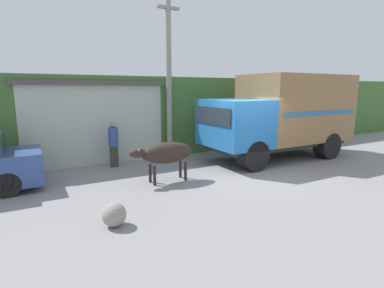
% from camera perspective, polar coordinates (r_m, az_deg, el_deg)
% --- Properties ---
extents(ground_plane, '(60.00, 60.00, 0.00)m').
position_cam_1_polar(ground_plane, '(10.20, 11.70, -5.61)').
color(ground_plane, gray).
extents(hillside_embankment, '(32.00, 5.11, 3.28)m').
position_cam_1_polar(hillside_embankment, '(15.25, -3.94, 6.07)').
color(hillside_embankment, '#426B33').
rests_on(hillside_embankment, ground_plane).
extents(building_backdrop, '(5.35, 2.70, 3.08)m').
position_cam_1_polar(building_backdrop, '(12.64, -18.74, 4.30)').
color(building_backdrop, '#B2BCAD').
rests_on(building_backdrop, ground_plane).
extents(cargo_truck, '(6.25, 2.52, 3.34)m').
position_cam_1_polar(cargo_truck, '(12.59, 16.98, 5.55)').
color(cargo_truck, '#2D2D2D').
rests_on(cargo_truck, ground_plane).
extents(brown_cow, '(2.00, 0.64, 1.21)m').
position_cam_1_polar(brown_cow, '(9.01, -4.93, -1.76)').
color(brown_cow, '#2D231E').
rests_on(brown_cow, ground_plane).
extents(pedestrian_on_hill, '(0.43, 0.43, 1.65)m').
position_cam_1_polar(pedestrian_on_hill, '(11.08, -14.73, 0.33)').
color(pedestrian_on_hill, '#38332D').
rests_on(pedestrian_on_hill, ground_plane).
extents(utility_pole, '(0.90, 0.21, 6.58)m').
position_cam_1_polar(utility_pole, '(12.00, -4.43, 13.41)').
color(utility_pole, gray).
rests_on(utility_pole, ground_plane).
extents(roadside_rock, '(0.50, 0.50, 0.50)m').
position_cam_1_polar(roadside_rock, '(6.47, -14.62, -12.89)').
color(roadside_rock, gray).
rests_on(roadside_rock, ground_plane).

